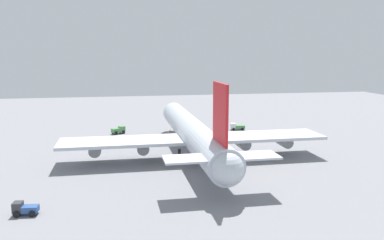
# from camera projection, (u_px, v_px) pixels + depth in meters

# --- Properties ---
(ground_plane) EXTENTS (281.21, 281.21, 0.00)m
(ground_plane) POSITION_uv_depth(u_px,v_px,m) (192.00, 156.00, 99.55)
(ground_plane) COLOR gray
(cargo_airplane) EXTENTS (70.30, 62.89, 20.16)m
(cargo_airplane) POSITION_uv_depth(u_px,v_px,m) (192.00, 133.00, 98.29)
(cargo_airplane) COLOR silver
(cargo_airplane) RESTS_ON ground_plane
(fuel_truck) EXTENTS (3.17, 4.90, 2.18)m
(fuel_truck) POSITION_uv_depth(u_px,v_px,m) (237.00, 127.00, 132.87)
(fuel_truck) COLOR silver
(fuel_truck) RESTS_ON ground_plane
(maintenance_van) EXTENTS (2.49, 3.96, 2.17)m
(maintenance_van) POSITION_uv_depth(u_px,v_px,m) (24.00, 209.00, 63.31)
(maintenance_van) COLOR #333338
(maintenance_van) RESTS_ON ground_plane
(catering_truck) EXTENTS (3.72, 4.54, 2.26)m
(catering_truck) POSITION_uv_depth(u_px,v_px,m) (119.00, 130.00, 126.52)
(catering_truck) COLOR #4C8C4C
(catering_truck) RESTS_ON ground_plane
(safety_cone_nose) EXTENTS (0.54, 0.54, 0.77)m
(safety_cone_nose) POSITION_uv_depth(u_px,v_px,m) (170.00, 130.00, 129.91)
(safety_cone_nose) COLOR orange
(safety_cone_nose) RESTS_ON ground_plane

